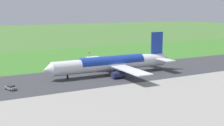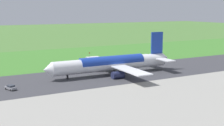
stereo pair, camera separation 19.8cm
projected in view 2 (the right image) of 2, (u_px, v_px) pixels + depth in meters
The scene contains 8 objects.
ground_plane at pixel (103, 75), 115.72m from camera, with size 800.00×800.00×0.00m, color #477233.
runway_asphalt at pixel (103, 75), 115.71m from camera, with size 600.00×32.51×0.06m, color #38383D.
apron_concrete at pixel (220, 126), 65.71m from camera, with size 440.00×110.00×0.05m, color gray.
grass_verge_foreground at pixel (64, 59), 153.65m from camera, with size 600.00×80.00×0.04m, color #3C782B.
airliner_main at pixel (113, 63), 117.02m from camera, with size 54.01×44.07×15.88m.
service_car_followme at pixel (11, 87), 94.71m from camera, with size 3.20×4.57×1.62m.
no_stopping_sign at pixel (89, 54), 160.32m from camera, with size 0.60×0.10×2.45m.
traffic_cone_orange at pixel (81, 57), 157.06m from camera, with size 0.40×0.40×0.55m, color orange.
Camera 2 is at (50.35, 101.29, 25.11)m, focal length 48.28 mm.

